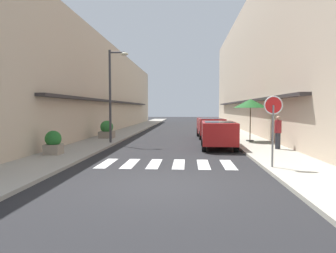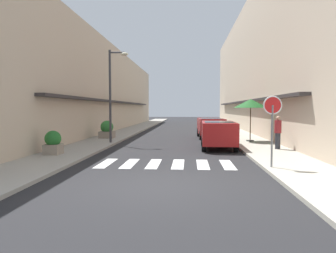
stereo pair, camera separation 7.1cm
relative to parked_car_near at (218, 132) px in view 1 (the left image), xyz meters
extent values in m
plane|color=#232326|center=(-2.47, 11.57, -0.92)|extent=(109.52, 109.52, 0.00)
cube|color=#9E998E|center=(-7.25, 11.57, -0.86)|extent=(2.53, 69.70, 0.12)
cube|color=#ADA899|center=(2.32, 11.57, -0.86)|extent=(2.53, 69.70, 0.12)
cube|color=#C6B299|center=(-11.02, 13.06, 3.08)|extent=(5.00, 46.81, 8.00)
cube|color=#332D2D|center=(-8.27, 13.06, 1.88)|extent=(0.50, 32.76, 0.16)
cube|color=#C6B299|center=(6.08, 13.06, 5.07)|extent=(5.00, 46.81, 11.98)
cube|color=#332D2D|center=(3.33, 13.06, 1.88)|extent=(0.50, 32.76, 0.16)
cube|color=silver|center=(-4.84, -4.91, -0.91)|extent=(0.45, 2.20, 0.01)
cube|color=silver|center=(-3.89, -4.91, -0.91)|extent=(0.45, 2.20, 0.01)
cube|color=silver|center=(-2.94, -4.91, -0.91)|extent=(0.45, 2.20, 0.01)
cube|color=silver|center=(-1.99, -4.91, -0.91)|extent=(0.45, 2.20, 0.01)
cube|color=silver|center=(-1.04, -4.91, -0.91)|extent=(0.45, 2.20, 0.01)
cube|color=silver|center=(-0.09, -4.91, -0.91)|extent=(0.45, 2.20, 0.01)
cube|color=maroon|center=(0.00, 0.04, -0.04)|extent=(1.85, 3.97, 1.13)
cube|color=black|center=(0.00, -0.16, 0.27)|extent=(1.53, 2.23, 0.56)
cylinder|color=black|center=(-0.76, 1.35, -0.60)|extent=(0.24, 0.65, 0.64)
cylinder|color=black|center=(0.83, 1.31, -0.60)|extent=(0.24, 0.65, 0.64)
cylinder|color=black|center=(-0.83, -1.24, -0.60)|extent=(0.24, 0.65, 0.64)
cylinder|color=black|center=(0.76, -1.28, -0.60)|extent=(0.24, 0.65, 0.64)
cube|color=maroon|center=(0.00, 6.17, -0.04)|extent=(1.89, 4.08, 1.13)
cube|color=black|center=(0.00, 5.97, 0.27)|extent=(1.55, 2.30, 0.56)
cylinder|color=black|center=(-0.84, 7.47, -0.60)|extent=(0.24, 0.65, 0.64)
cylinder|color=black|center=(0.75, 7.52, -0.60)|extent=(0.24, 0.65, 0.64)
cylinder|color=black|center=(-0.75, 4.81, -0.60)|extent=(0.24, 0.65, 0.64)
cylinder|color=black|center=(0.84, 4.87, -0.60)|extent=(0.24, 0.65, 0.64)
cylinder|color=slate|center=(1.31, -5.91, 0.28)|extent=(0.07, 0.07, 2.16)
cylinder|color=red|center=(1.31, -5.91, 1.36)|extent=(0.64, 0.03, 0.64)
torus|color=white|center=(1.31, -5.91, 1.36)|extent=(0.65, 0.05, 0.65)
cylinder|color=#38383D|center=(-6.32, 1.63, 1.97)|extent=(0.14, 0.14, 5.54)
cylinder|color=#38383D|center=(-5.87, 1.63, 4.59)|extent=(0.90, 0.10, 0.10)
ellipsoid|color=beige|center=(-5.42, 1.63, 4.49)|extent=(0.44, 0.28, 0.20)
cylinder|color=#262626|center=(2.27, 2.98, -0.77)|extent=(0.48, 0.48, 0.06)
cylinder|color=#4C3823|center=(2.27, 2.98, 0.39)|extent=(0.06, 0.06, 2.38)
cone|color=#19511E|center=(2.27, 2.98, 1.58)|extent=(2.14, 2.14, 0.55)
cube|color=gray|center=(-7.66, -3.41, -0.58)|extent=(0.70, 0.70, 0.45)
sphere|color=#236628|center=(-7.66, -3.41, -0.10)|extent=(0.72, 0.72, 0.72)
cube|color=gray|center=(-7.31, 4.52, -0.57)|extent=(0.98, 0.98, 0.46)
sphere|color=#2D7533|center=(-7.31, 4.52, -0.03)|extent=(0.89, 0.89, 0.89)
cylinder|color=#282B33|center=(2.91, -0.86, -0.39)|extent=(0.26, 0.26, 0.82)
cylinder|color=maroon|center=(2.91, -0.86, 0.34)|extent=(0.34, 0.34, 0.65)
sphere|color=tan|center=(2.91, -0.86, 0.77)|extent=(0.22, 0.22, 0.22)
camera|label=1|loc=(-1.64, -16.98, 1.24)|focal=33.48mm
camera|label=2|loc=(-1.56, -16.98, 1.24)|focal=33.48mm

